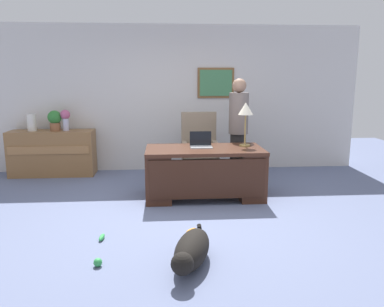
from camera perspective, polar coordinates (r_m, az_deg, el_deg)
The scene contains 15 objects.
ground_plane at distance 4.98m, azimuth -1.68°, elevation -9.20°, with size 12.00×12.00×0.00m, color slate.
back_wall at distance 7.27m, azimuth -2.66°, elevation 8.20°, with size 7.00×0.16×2.70m.
desk at distance 5.58m, azimuth 1.89°, elevation -2.65°, with size 1.70×0.86×0.74m.
credenza at distance 7.32m, azimuth -20.13°, elevation 0.07°, with size 1.48×0.50×0.81m.
armchair at distance 6.51m, azimuth 1.12°, elevation 0.37°, with size 0.60×0.59×1.16m.
person_standing at distance 6.37m, azimuth 6.94°, elevation 3.58°, with size 0.32×0.32×1.73m.
dog_lying at distance 3.68m, azimuth -0.12°, elevation -14.32°, with size 0.51×0.89×0.30m.
laptop at distance 5.62m, azimuth 1.33°, elevation 1.56°, with size 0.32×0.22×0.22m.
desk_lamp at distance 5.68m, azimuth 8.03°, elevation 6.24°, with size 0.22×0.22×0.65m.
vase_with_flowers at distance 7.16m, azimuth -18.42°, elevation 5.06°, with size 0.17×0.17×0.37m.
vase_empty at distance 7.34m, azimuth -22.87°, elevation 4.30°, with size 0.16×0.16×0.30m, color silver.
potted_plant at distance 7.21m, azimuth -19.85°, elevation 4.80°, with size 0.24×0.24×0.36m.
dog_toy_ball at distance 3.82m, azimuth -13.91°, elevation -15.53°, with size 0.08×0.08×0.08m, color green.
dog_toy_bone at distance 4.39m, azimuth -13.34°, elevation -12.10°, with size 0.17×0.05×0.05m, color green.
dog_toy_plush at distance 4.44m, azimuth -0.07°, elevation -11.46°, with size 0.16×0.05×0.05m, color orange.
Camera 1 is at (-0.20, -4.66, 1.74)m, focal length 35.64 mm.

